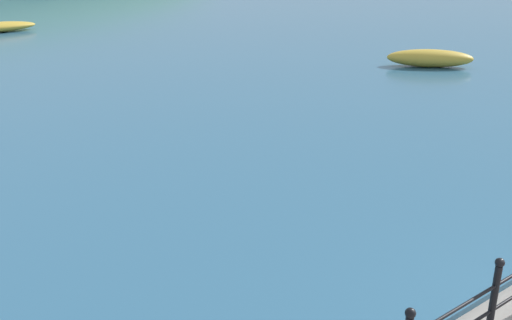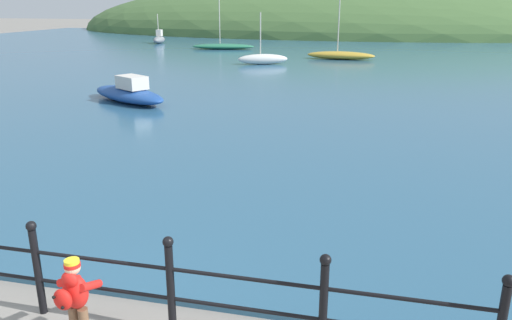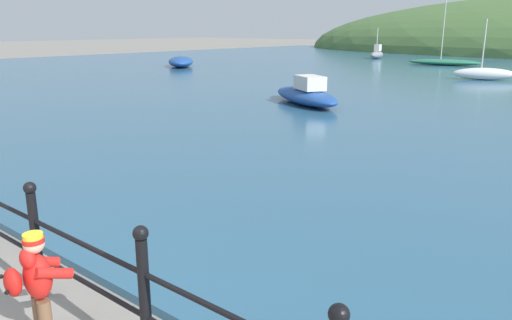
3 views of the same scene
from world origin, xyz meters
name	(u,v)px [view 1 (image 1 of 3)]	position (x,y,z in m)	size (l,w,h in m)	color
boat_far_left	(430,58)	(11.56, 11.83, 0.42)	(2.86, 2.85, 0.65)	gold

